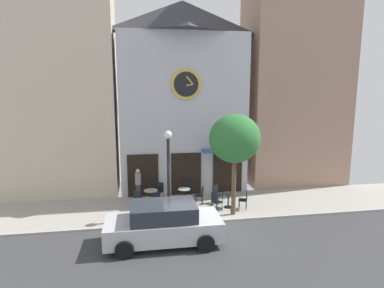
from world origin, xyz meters
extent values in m
cube|color=#9E998E|center=(0.00, 2.00, -0.03)|extent=(26.12, 4.00, 0.05)
cube|color=#38383A|center=(0.00, -3.26, -0.03)|extent=(26.12, 6.51, 0.05)
cube|color=#A8A5A0|center=(0.00, 0.02, 0.04)|extent=(26.12, 0.12, 0.08)
cube|color=#B2B2BC|center=(0.24, 5.15, 4.35)|extent=(7.00, 2.29, 8.70)
pyramid|color=#2D2D33|center=(0.24, 5.15, 9.54)|extent=(6.30, 3.20, 1.69)
cylinder|color=gold|center=(0.24, 3.94, 5.96)|extent=(1.57, 0.10, 1.57)
cylinder|color=black|center=(0.24, 3.88, 5.96)|extent=(1.28, 0.04, 1.28)
cube|color=gold|center=(0.41, 3.84, 5.93)|extent=(0.36, 0.03, 0.13)
cube|color=gold|center=(0.42, 3.84, 6.17)|extent=(0.41, 0.03, 0.45)
cube|color=black|center=(-2.10, 3.96, 1.15)|extent=(1.63, 0.10, 2.30)
cube|color=black|center=(0.24, 3.96, 1.15)|extent=(1.63, 0.10, 2.30)
cube|color=black|center=(2.57, 3.96, 1.15)|extent=(1.63, 0.10, 2.30)
cube|color=#33568C|center=(2.20, 3.65, 2.45)|extent=(2.24, 0.90, 0.12)
cube|color=beige|center=(-6.85, 5.68, 5.95)|extent=(6.77, 3.35, 11.90)
cube|color=#9E7A66|center=(7.19, 5.78, 7.65)|extent=(5.94, 3.55, 15.29)
cylinder|color=black|center=(-0.99, 1.02, 0.18)|extent=(0.32, 0.32, 0.36)
cylinder|color=black|center=(-0.99, 1.02, 1.78)|extent=(0.14, 0.14, 3.57)
sphere|color=white|center=(-0.99, 1.02, 3.75)|extent=(0.36, 0.36, 0.36)
cylinder|color=brown|center=(1.96, 0.74, 1.37)|extent=(0.20, 0.20, 2.74)
ellipsoid|color=#2D7033|center=(1.96, 0.74, 3.55)|extent=(2.31, 2.08, 2.19)
cylinder|color=black|center=(-1.74, 2.68, 0.36)|extent=(0.07, 0.07, 0.71)
cylinder|color=black|center=(-1.74, 2.68, 0.01)|extent=(0.40, 0.40, 0.03)
cylinder|color=gray|center=(-1.74, 2.68, 0.71)|extent=(0.68, 0.68, 0.03)
cylinder|color=black|center=(-0.08, 2.55, 0.37)|extent=(0.07, 0.07, 0.75)
cylinder|color=black|center=(-0.08, 2.55, 0.01)|extent=(0.40, 0.40, 0.03)
cylinder|color=gray|center=(-0.08, 2.55, 0.75)|extent=(0.62, 0.62, 0.03)
cylinder|color=black|center=(1.97, 1.62, 0.35)|extent=(0.07, 0.07, 0.70)
cylinder|color=black|center=(1.97, 1.62, 0.01)|extent=(0.40, 0.40, 0.03)
cylinder|color=black|center=(1.97, 1.62, 0.70)|extent=(0.61, 0.61, 0.03)
cube|color=black|center=(1.59, 2.24, 0.45)|extent=(0.56, 0.56, 0.04)
cube|color=black|center=(1.49, 2.38, 0.68)|extent=(0.33, 0.25, 0.45)
cylinder|color=black|center=(1.55, 2.00, 0.23)|extent=(0.03, 0.03, 0.45)
cylinder|color=black|center=(1.83, 2.20, 0.23)|extent=(0.03, 0.03, 0.45)
cylinder|color=black|center=(1.36, 2.28, 0.23)|extent=(0.03, 0.03, 0.45)
cylinder|color=black|center=(1.63, 2.47, 0.23)|extent=(0.03, 0.03, 0.45)
cube|color=black|center=(2.60, 1.31, 0.45)|extent=(0.52, 0.52, 0.04)
cube|color=black|center=(2.77, 1.24, 0.68)|extent=(0.18, 0.37, 0.45)
cylinder|color=black|center=(2.51, 1.53, 0.23)|extent=(0.03, 0.03, 0.45)
cylinder|color=black|center=(2.38, 1.21, 0.23)|extent=(0.03, 0.03, 0.45)
cylinder|color=black|center=(2.83, 1.40, 0.23)|extent=(0.03, 0.03, 0.45)
cylinder|color=black|center=(2.70, 1.09, 0.23)|extent=(0.03, 0.03, 0.45)
cube|color=black|center=(-2.33, 2.26, 0.45)|extent=(0.57, 0.57, 0.04)
cube|color=black|center=(-2.46, 2.14, 0.68)|extent=(0.29, 0.30, 0.45)
cylinder|color=black|center=(-2.09, 2.26, 0.23)|extent=(0.03, 0.03, 0.45)
cylinder|color=black|center=(-2.32, 2.51, 0.23)|extent=(0.03, 0.03, 0.45)
cylinder|color=black|center=(-2.33, 2.02, 0.23)|extent=(0.03, 0.03, 0.45)
cylinder|color=black|center=(-2.57, 2.27, 0.23)|extent=(0.03, 0.03, 0.45)
cube|color=black|center=(0.64, 2.33, 0.45)|extent=(0.52, 0.52, 0.04)
cube|color=black|center=(0.81, 2.26, 0.68)|extent=(0.18, 0.37, 0.45)
cylinder|color=black|center=(0.55, 2.55, 0.23)|extent=(0.03, 0.03, 0.45)
cylinder|color=black|center=(0.42, 2.23, 0.23)|extent=(0.03, 0.03, 0.45)
cylinder|color=black|center=(0.86, 2.42, 0.23)|extent=(0.03, 0.03, 0.45)
cylinder|color=black|center=(0.74, 2.11, 0.23)|extent=(0.03, 0.03, 0.45)
cube|color=black|center=(1.31, 1.26, 0.45)|extent=(0.54, 0.54, 0.04)
cube|color=black|center=(1.15, 1.17, 0.68)|extent=(0.22, 0.35, 0.45)
cylinder|color=black|center=(1.54, 1.19, 0.23)|extent=(0.03, 0.03, 0.45)
cylinder|color=black|center=(1.38, 1.49, 0.23)|extent=(0.03, 0.03, 0.45)
cylinder|color=black|center=(1.24, 1.02, 0.23)|extent=(0.03, 0.03, 0.45)
cylinder|color=black|center=(1.08, 1.32, 0.23)|extent=(0.03, 0.03, 0.45)
cube|color=black|center=(0.22, 3.25, 0.45)|extent=(0.45, 0.45, 0.04)
cube|color=black|center=(0.24, 3.42, 0.68)|extent=(0.38, 0.09, 0.45)
cylinder|color=black|center=(0.02, 3.10, 0.23)|extent=(0.03, 0.03, 0.45)
cylinder|color=black|center=(0.36, 3.05, 0.23)|extent=(0.03, 0.03, 0.45)
cylinder|color=black|center=(0.07, 3.44, 0.23)|extent=(0.03, 0.03, 0.45)
cylinder|color=black|center=(0.41, 3.39, 0.23)|extent=(0.03, 0.03, 0.45)
cube|color=black|center=(-1.32, 3.26, 0.45)|extent=(0.55, 0.55, 0.04)
cube|color=black|center=(-1.23, 3.41, 0.68)|extent=(0.34, 0.24, 0.45)
cylinder|color=black|center=(-1.56, 3.21, 0.23)|extent=(0.03, 0.03, 0.45)
cylinder|color=black|center=(-1.27, 3.03, 0.23)|extent=(0.03, 0.03, 0.45)
cylinder|color=black|center=(-1.37, 3.50, 0.23)|extent=(0.03, 0.03, 0.45)
cylinder|color=black|center=(-1.09, 3.32, 0.23)|extent=(0.03, 0.03, 0.45)
cube|color=black|center=(-1.55, 1.98, 0.45)|extent=(0.46, 0.46, 0.04)
cube|color=black|center=(-1.52, 1.80, 0.68)|extent=(0.38, 0.10, 0.45)
cylinder|color=black|center=(-1.41, 2.18, 0.23)|extent=(0.03, 0.03, 0.45)
cylinder|color=black|center=(-1.75, 2.12, 0.23)|extent=(0.03, 0.03, 0.45)
cylinder|color=black|center=(-1.35, 1.84, 0.23)|extent=(0.03, 0.03, 0.45)
cylinder|color=black|center=(-1.69, 1.79, 0.23)|extent=(0.03, 0.03, 0.45)
cylinder|color=#2D2D38|center=(-2.36, 3.39, 0.42)|extent=(0.35, 0.35, 0.85)
cylinder|color=slate|center=(-2.36, 3.39, 1.15)|extent=(0.43, 0.43, 0.60)
sphere|color=tan|center=(-2.36, 3.39, 1.56)|extent=(0.22, 0.22, 0.22)
cube|color=#B7BABF|center=(-1.43, -1.58, 0.60)|extent=(4.31, 1.81, 0.75)
cube|color=#262B33|center=(-1.43, -1.58, 1.25)|extent=(2.41, 1.59, 0.60)
cylinder|color=black|center=(-0.01, -2.47, 0.32)|extent=(0.64, 0.22, 0.64)
cylinder|color=black|center=(-0.02, -0.67, 0.32)|extent=(0.64, 0.22, 0.64)
cylinder|color=black|center=(-2.85, -2.48, 0.32)|extent=(0.64, 0.22, 0.64)
cylinder|color=black|center=(-2.85, -0.68, 0.32)|extent=(0.64, 0.22, 0.64)
camera|label=1|loc=(-2.23, -12.97, 5.75)|focal=30.24mm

